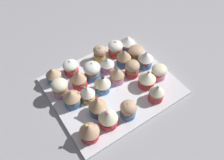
% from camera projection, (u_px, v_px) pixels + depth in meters
% --- Properties ---
extents(ground_plane, '(1.80, 1.80, 0.03)m').
position_uv_depth(ground_plane, '(112.00, 89.00, 0.88)').
color(ground_plane, '#9E9EA3').
extents(baking_tray, '(0.45, 0.39, 0.01)m').
position_uv_depth(baking_tray, '(112.00, 86.00, 0.86)').
color(baking_tray, silver).
rests_on(baking_tray, ground_plane).
extents(cupcake_0, '(0.06, 0.06, 0.06)m').
position_uv_depth(cupcake_0, '(128.00, 43.00, 0.96)').
color(cupcake_0, '#477AC6').
rests_on(cupcake_0, baking_tray).
extents(cupcake_1, '(0.06, 0.06, 0.07)m').
position_uv_depth(cupcake_1, '(116.00, 49.00, 0.94)').
color(cupcake_1, '#D1333D').
rests_on(cupcake_1, baking_tray).
extents(cupcake_2, '(0.05, 0.05, 0.07)m').
position_uv_depth(cupcake_2, '(100.00, 53.00, 0.92)').
color(cupcake_2, '#EFC651').
rests_on(cupcake_2, baking_tray).
extents(cupcake_3, '(0.06, 0.06, 0.07)m').
position_uv_depth(cupcake_3, '(71.00, 67.00, 0.87)').
color(cupcake_3, '#D1333D').
rests_on(cupcake_3, baking_tray).
extents(cupcake_4, '(0.06, 0.06, 0.07)m').
position_uv_depth(cupcake_4, '(54.00, 75.00, 0.85)').
color(cupcake_4, '#477AC6').
rests_on(cupcake_4, baking_tray).
extents(cupcake_5, '(0.06, 0.06, 0.06)m').
position_uv_depth(cupcake_5, '(136.00, 53.00, 0.93)').
color(cupcake_5, '#EFC651').
rests_on(cupcake_5, baking_tray).
extents(cupcake_6, '(0.06, 0.06, 0.08)m').
position_uv_depth(cupcake_6, '(124.00, 57.00, 0.90)').
color(cupcake_6, '#477AC6').
rests_on(cupcake_6, baking_tray).
extents(cupcake_7, '(0.06, 0.06, 0.07)m').
position_uv_depth(cupcake_7, '(107.00, 64.00, 0.88)').
color(cupcake_7, pink).
rests_on(cupcake_7, baking_tray).
extents(cupcake_8, '(0.06, 0.06, 0.08)m').
position_uv_depth(cupcake_8, '(92.00, 71.00, 0.86)').
color(cupcake_8, '#477AC6').
rests_on(cupcake_8, baking_tray).
extents(cupcake_9, '(0.06, 0.06, 0.08)m').
position_uv_depth(cupcake_9, '(79.00, 79.00, 0.83)').
color(cupcake_9, '#D1333D').
rests_on(cupcake_9, baking_tray).
extents(cupcake_10, '(0.06, 0.06, 0.07)m').
position_uv_depth(cupcake_10, '(60.00, 87.00, 0.80)').
color(cupcake_10, pink).
rests_on(cupcake_10, baking_tray).
extents(cupcake_11, '(0.06, 0.06, 0.07)m').
position_uv_depth(cupcake_11, '(146.00, 59.00, 0.89)').
color(cupcake_11, '#477AC6').
rests_on(cupcake_11, baking_tray).
extents(cupcake_12, '(0.06, 0.06, 0.07)m').
position_uv_depth(cupcake_12, '(132.00, 68.00, 0.87)').
color(cupcake_12, '#D1333D').
rests_on(cupcake_12, baking_tray).
extents(cupcake_13, '(0.06, 0.06, 0.07)m').
position_uv_depth(cupcake_13, '(117.00, 75.00, 0.85)').
color(cupcake_13, pink).
rests_on(cupcake_13, baking_tray).
extents(cupcake_14, '(0.06, 0.06, 0.08)m').
position_uv_depth(cupcake_14, '(103.00, 84.00, 0.82)').
color(cupcake_14, '#477AC6').
rests_on(cupcake_14, baking_tray).
extents(cupcake_15, '(0.05, 0.05, 0.07)m').
position_uv_depth(cupcake_15, '(87.00, 93.00, 0.79)').
color(cupcake_15, '#EFC651').
rests_on(cupcake_15, baking_tray).
extents(cupcake_16, '(0.06, 0.06, 0.07)m').
position_uv_depth(cupcake_16, '(72.00, 98.00, 0.78)').
color(cupcake_16, '#477AC6').
rests_on(cupcake_16, baking_tray).
extents(cupcake_17, '(0.06, 0.06, 0.06)m').
position_uv_depth(cupcake_17, '(159.00, 72.00, 0.86)').
color(cupcake_17, pink).
rests_on(cupcake_17, baking_tray).
extents(cupcake_18, '(0.07, 0.07, 0.07)m').
position_uv_depth(cupcake_18, '(147.00, 79.00, 0.83)').
color(cupcake_18, '#D1333D').
rests_on(cupcake_18, baking_tray).
extents(cupcake_19, '(0.06, 0.06, 0.08)m').
position_uv_depth(cupcake_19, '(98.00, 106.00, 0.75)').
color(cupcake_19, '#477AC6').
rests_on(cupcake_19, baking_tray).
extents(cupcake_20, '(0.05, 0.05, 0.07)m').
position_uv_depth(cupcake_20, '(157.00, 93.00, 0.79)').
color(cupcake_20, '#D1333D').
rests_on(cupcake_20, baking_tray).
extents(cupcake_21, '(0.06, 0.06, 0.07)m').
position_uv_depth(cupcake_21, '(128.00, 110.00, 0.75)').
color(cupcake_21, '#477AC6').
rests_on(cupcake_21, baking_tray).
extents(cupcake_22, '(0.06, 0.06, 0.08)m').
position_uv_depth(cupcake_22, '(108.00, 118.00, 0.73)').
color(cupcake_22, '#D1333D').
rests_on(cupcake_22, baking_tray).
extents(cupcake_23, '(0.06, 0.06, 0.08)m').
position_uv_depth(cupcake_23, '(89.00, 131.00, 0.70)').
color(cupcake_23, '#D1333D').
rests_on(cupcake_23, baking_tray).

